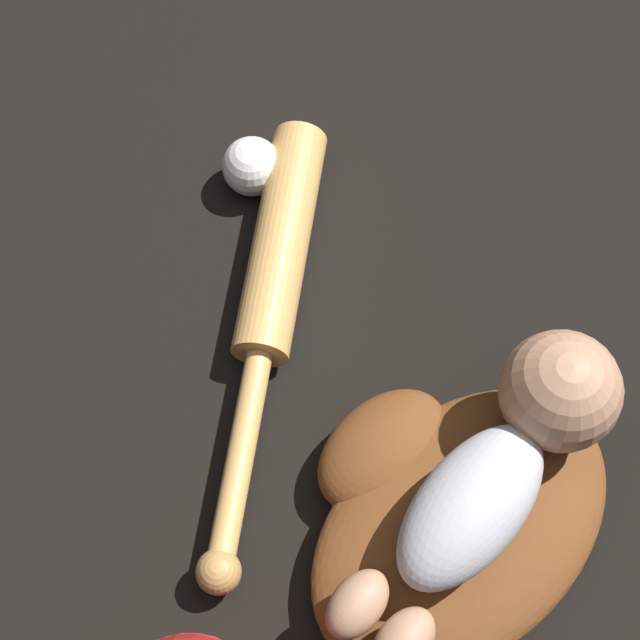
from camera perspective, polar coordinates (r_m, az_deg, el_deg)
name	(u,v)px	position (r m, az deg, el deg)	size (l,w,h in m)	color
ground_plane	(440,478)	(1.13, 6.42, -8.40)	(6.00, 6.00, 0.00)	black
baseball_glove	(448,514)	(1.09, 6.83, -10.22)	(0.37, 0.30, 0.07)	brown
baby_figure	(507,460)	(1.02, 9.93, -7.37)	(0.37, 0.17, 0.12)	#B2B2B7
baseball_bat	(272,287)	(1.18, -2.56, 1.77)	(0.42, 0.40, 0.06)	tan
baseball	(252,166)	(1.26, -3.65, 8.18)	(0.07, 0.07, 0.07)	white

